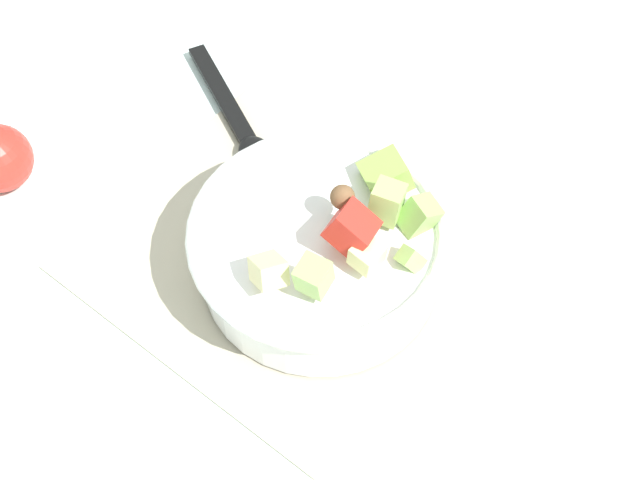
# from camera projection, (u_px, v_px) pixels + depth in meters

# --- Properties ---
(ground_plane) EXTENTS (2.40, 2.40, 0.00)m
(ground_plane) POSITION_uv_depth(u_px,v_px,m) (317.00, 278.00, 0.77)
(ground_plane) COLOR silver
(placemat) EXTENTS (0.42, 0.30, 0.01)m
(placemat) POSITION_uv_depth(u_px,v_px,m) (317.00, 277.00, 0.77)
(placemat) COLOR #BCB299
(placemat) RESTS_ON ground_plane
(salad_bowl) EXTENTS (0.23, 0.23, 0.11)m
(salad_bowl) POSITION_uv_depth(u_px,v_px,m) (322.00, 246.00, 0.74)
(salad_bowl) COLOR white
(salad_bowl) RESTS_ON placemat
(serving_spoon) EXTENTS (0.20, 0.12, 0.01)m
(serving_spoon) POSITION_uv_depth(u_px,v_px,m) (243.00, 130.00, 0.86)
(serving_spoon) COLOR black
(serving_spoon) RESTS_ON placemat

